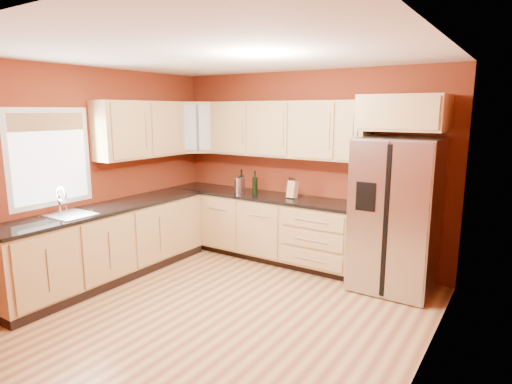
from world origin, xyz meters
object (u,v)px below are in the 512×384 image
Objects in this scene: canister_left at (239,185)px; soap_dispenser at (352,199)px; knife_block at (293,189)px; refrigerator at (396,215)px; wine_bottle_a at (241,181)px.

canister_left reaches higher than soap_dispenser.
knife_block is 1.21× the size of soap_dispenser.
soap_dispenser is at bearing 2.18° from knife_block.
refrigerator is at bearing 2.23° from knife_block.
wine_bottle_a is at bearing -171.00° from knife_block.
soap_dispenser is (1.65, -0.01, -0.07)m from wine_bottle_a.
refrigerator is 9.44× the size of soap_dispenser.
soap_dispenser is at bearing 176.35° from refrigerator.
knife_block is at bearing 5.09° from canister_left.
canister_left is 1.67m from soap_dispenser.
refrigerator is 2.21m from wine_bottle_a.
refrigerator is 0.56m from soap_dispenser.
canister_left is 0.96× the size of knife_block.
refrigerator reaches higher than canister_left.
knife_block is (-1.40, 0.09, 0.14)m from refrigerator.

